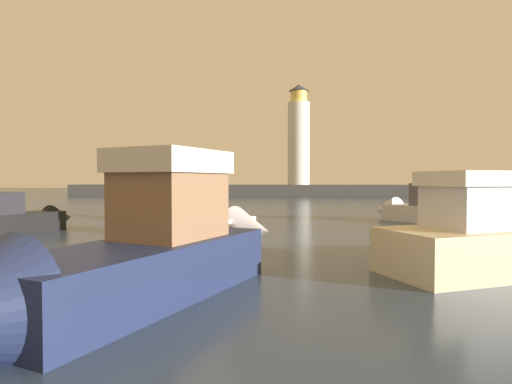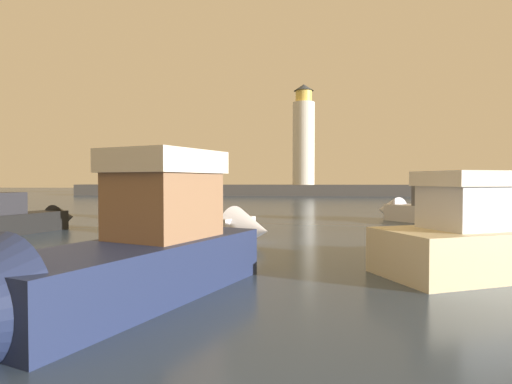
{
  "view_description": "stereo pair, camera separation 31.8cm",
  "coord_description": "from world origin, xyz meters",
  "px_view_note": "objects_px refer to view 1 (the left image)",
  "views": [
    {
      "loc": [
        0.13,
        -1.58,
        2.71
      ],
      "look_at": [
        -1.54,
        18.4,
        2.15
      ],
      "focal_mm": 29.45,
      "sensor_mm": 36.0,
      "label": 1
    },
    {
      "loc": [
        0.44,
        -1.55,
        2.71
      ],
      "look_at": [
        -1.54,
        18.4,
        2.15
      ],
      "focal_mm": 29.45,
      "sensor_mm": 36.0,
      "label": 2
    }
  ],
  "objects_px": {
    "motorboat_1": "(210,220)",
    "motorboat_3": "(22,219)",
    "motorboat_4": "(173,209)",
    "motorboat_2": "(414,209)",
    "lighthouse": "(299,137)",
    "motorboat_5": "(117,259)"
  },
  "relations": [
    {
      "from": "motorboat_4",
      "to": "motorboat_5",
      "type": "xyz_separation_m",
      "value": [
        4.44,
        -19.7,
        0.33
      ]
    },
    {
      "from": "motorboat_1",
      "to": "motorboat_4",
      "type": "distance_m",
      "value": 10.0
    },
    {
      "from": "motorboat_1",
      "to": "motorboat_2",
      "type": "xyz_separation_m",
      "value": [
        11.82,
        9.23,
        -0.08
      ]
    },
    {
      "from": "motorboat_3",
      "to": "motorboat_4",
      "type": "height_order",
      "value": "motorboat_4"
    },
    {
      "from": "motorboat_3",
      "to": "motorboat_4",
      "type": "distance_m",
      "value": 9.62
    },
    {
      "from": "lighthouse",
      "to": "motorboat_2",
      "type": "bearing_deg",
      "value": -81.5
    },
    {
      "from": "motorboat_3",
      "to": "motorboat_4",
      "type": "xyz_separation_m",
      "value": [
        5.73,
        7.73,
        0.02
      ]
    },
    {
      "from": "motorboat_1",
      "to": "motorboat_3",
      "type": "xyz_separation_m",
      "value": [
        -10.05,
        1.28,
        -0.16
      ]
    },
    {
      "from": "motorboat_3",
      "to": "motorboat_5",
      "type": "distance_m",
      "value": 15.71
    },
    {
      "from": "motorboat_1",
      "to": "motorboat_4",
      "type": "relative_size",
      "value": 1.16
    },
    {
      "from": "motorboat_2",
      "to": "motorboat_3",
      "type": "relative_size",
      "value": 1.01
    },
    {
      "from": "motorboat_1",
      "to": "motorboat_5",
      "type": "distance_m",
      "value": 10.69
    },
    {
      "from": "motorboat_1",
      "to": "motorboat_2",
      "type": "height_order",
      "value": "motorboat_1"
    },
    {
      "from": "lighthouse",
      "to": "motorboat_1",
      "type": "relative_size",
      "value": 2.59
    },
    {
      "from": "lighthouse",
      "to": "motorboat_5",
      "type": "height_order",
      "value": "lighthouse"
    },
    {
      "from": "motorboat_2",
      "to": "motorboat_5",
      "type": "bearing_deg",
      "value": -120.45
    },
    {
      "from": "motorboat_2",
      "to": "motorboat_1",
      "type": "bearing_deg",
      "value": -142.04
    },
    {
      "from": "lighthouse",
      "to": "motorboat_5",
      "type": "xyz_separation_m",
      "value": [
        -4.94,
        -65.18,
        -9.12
      ]
    },
    {
      "from": "lighthouse",
      "to": "motorboat_1",
      "type": "distance_m",
      "value": 55.51
    },
    {
      "from": "motorboat_1",
      "to": "motorboat_3",
      "type": "relative_size",
      "value": 1.01
    },
    {
      "from": "motorboat_4",
      "to": "motorboat_5",
      "type": "height_order",
      "value": "motorboat_5"
    },
    {
      "from": "lighthouse",
      "to": "motorboat_4",
      "type": "height_order",
      "value": "lighthouse"
    }
  ]
}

